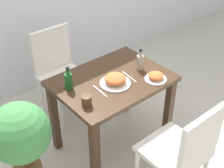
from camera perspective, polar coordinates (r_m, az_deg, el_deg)
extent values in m
plane|color=#B7B2A8|center=(2.95, 0.00, -10.77)|extent=(16.00, 16.00, 0.00)
cube|color=#3D2819|center=(2.49, 0.00, 0.60)|extent=(0.91, 0.67, 0.04)
cube|color=#3D2819|center=(2.37, -3.11, -13.25)|extent=(0.06, 0.06, 0.69)
cube|color=#3D2819|center=(2.79, 10.25, -5.09)|extent=(0.06, 0.06, 0.69)
cube|color=#3D2819|center=(2.73, -10.49, -6.14)|extent=(0.06, 0.06, 0.69)
cube|color=#3D2819|center=(3.10, 2.32, 0.09)|extent=(0.06, 0.06, 0.69)
cube|color=silver|center=(2.34, 11.14, -11.87)|extent=(0.42, 0.42, 0.04)
cube|color=silver|center=(2.10, 15.88, -10.11)|extent=(0.40, 0.04, 0.44)
cylinder|color=white|center=(2.68, 10.21, -11.20)|extent=(0.03, 0.03, 0.41)
cube|color=silver|center=(3.05, -8.70, 0.94)|extent=(0.42, 0.42, 0.04)
cube|color=silver|center=(3.07, -11.04, 6.19)|extent=(0.40, 0.04, 0.44)
cylinder|color=white|center=(2.98, -9.37, -5.35)|extent=(0.03, 0.03, 0.41)
cylinder|color=white|center=(3.13, -3.80, -2.67)|extent=(0.03, 0.03, 0.41)
cylinder|color=white|center=(3.24, -12.75, -2.13)|extent=(0.03, 0.03, 0.41)
cylinder|color=white|center=(3.38, -7.46, 0.20)|extent=(0.03, 0.03, 0.41)
cylinder|color=white|center=(2.42, 0.59, 0.12)|extent=(0.24, 0.24, 0.01)
ellipsoid|color=#CC6633|center=(2.40, 0.59, 0.95)|extent=(0.17, 0.17, 0.07)
cylinder|color=white|center=(2.49, 7.97, 0.89)|extent=(0.18, 0.18, 0.01)
ellipsoid|color=#CC6633|center=(2.48, 8.03, 1.51)|extent=(0.12, 0.12, 0.05)
cylinder|color=#4C331E|center=(2.20, -4.69, -3.08)|extent=(0.07, 0.07, 0.08)
cylinder|color=#194C23|center=(2.36, -7.93, 0.49)|extent=(0.06, 0.06, 0.13)
cylinder|color=#194C23|center=(2.32, -8.09, 2.16)|extent=(0.03, 0.03, 0.04)
sphere|color=black|center=(2.30, -8.16, 2.84)|extent=(0.03, 0.03, 0.03)
cylinder|color=gray|center=(2.58, 5.14, 3.92)|extent=(0.06, 0.06, 0.13)
cylinder|color=gray|center=(2.54, 5.24, 5.51)|extent=(0.03, 0.03, 0.04)
sphere|color=black|center=(2.53, 5.28, 6.15)|extent=(0.03, 0.03, 0.03)
cube|color=silver|center=(2.35, -2.22, -1.30)|extent=(0.02, 0.18, 0.00)
cube|color=silver|center=(2.51, 3.21, 1.31)|extent=(0.03, 0.19, 0.00)
cylinder|color=brown|center=(2.43, -15.44, -13.41)|extent=(0.04, 0.04, 0.13)
sphere|color=#428947|center=(2.23, -16.56, -8.53)|extent=(0.43, 0.43, 0.43)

